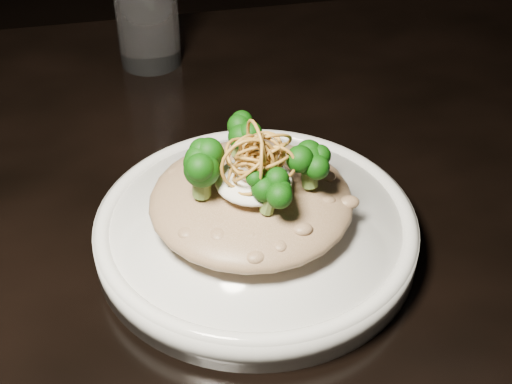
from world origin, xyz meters
TOP-DOWN VIEW (x-y plane):
  - table at (0.00, 0.00)m, footprint 1.10×0.80m
  - plate at (0.00, -0.05)m, footprint 0.26×0.26m
  - risotto at (0.00, -0.05)m, footprint 0.16×0.16m
  - broccoli at (0.01, -0.05)m, footprint 0.12×0.12m
  - cheese at (0.00, -0.05)m, footprint 0.06×0.06m
  - shallots at (0.01, -0.05)m, footprint 0.04×0.04m
  - drinking_glass at (-0.05, 0.28)m, footprint 0.08×0.08m

SIDE VIEW (x-z plane):
  - table at x=0.00m, z-range 0.29..1.04m
  - plate at x=0.00m, z-range 0.75..0.78m
  - risotto at x=0.00m, z-range 0.78..0.81m
  - drinking_glass at x=-0.05m, z-range 0.75..0.87m
  - cheese at x=0.00m, z-range 0.81..0.83m
  - broccoli at x=0.01m, z-range 0.81..0.86m
  - shallots at x=0.01m, z-range 0.83..0.86m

